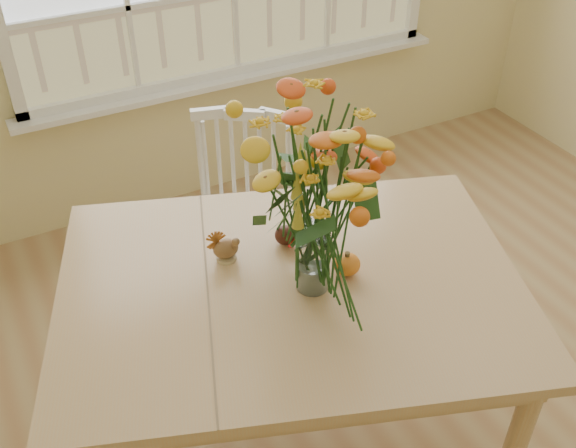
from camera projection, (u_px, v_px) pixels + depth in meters
dining_table at (291, 303)px, 2.22m from camera, size 1.75×1.49×0.80m
windsor_chair at (245, 210)px, 2.93m from camera, size 0.60×0.59×0.94m
flower_vase at (315, 196)px, 1.94m from camera, size 0.49×0.49×0.58m
pumpkin at (347, 265)px, 2.18m from camera, size 0.09×0.09×0.07m
turkey_figurine at (226, 249)px, 2.23m from camera, size 0.09×0.07×0.11m
dark_gourd at (285, 236)px, 2.30m from camera, size 0.12×0.07×0.07m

